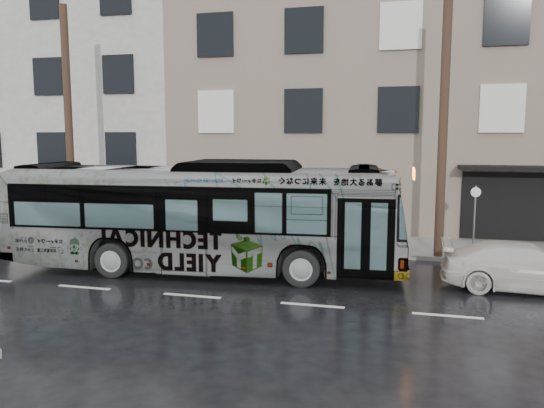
{
  "coord_description": "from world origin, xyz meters",
  "views": [
    {
      "loc": [
        5.33,
        -15.07,
        4.17
      ],
      "look_at": [
        0.91,
        2.5,
        1.84
      ],
      "focal_mm": 35.0,
      "sensor_mm": 36.0,
      "label": 1
    }
  ],
  "objects": [
    {
      "name": "building_grey",
      "position": [
        -18.0,
        14.2,
        8.0
      ],
      "size": [
        26.0,
        15.0,
        16.0
      ],
      "primitive_type": "cube",
      "color": "beige",
      "rests_on": "ground"
    },
    {
      "name": "utility_pole_front",
      "position": [
        6.5,
        3.3,
        4.65
      ],
      "size": [
        0.3,
        0.3,
        9.0
      ],
      "primitive_type": "cylinder",
      "color": "#3D2A1E",
      "rests_on": "sidewalk"
    },
    {
      "name": "bus",
      "position": [
        -0.7,
        0.08,
        1.71
      ],
      "size": [
        12.48,
        3.75,
        3.43
      ],
      "primitive_type": "imported",
      "rotation": [
        0.0,
        0.0,
        1.64
      ],
      "color": "#B2B2B2",
      "rests_on": "ground"
    },
    {
      "name": "sign_post",
      "position": [
        7.6,
        3.3,
        1.35
      ],
      "size": [
        0.06,
        0.06,
        2.4
      ],
      "primitive_type": "cylinder",
      "color": "slate",
      "rests_on": "sidewalk"
    },
    {
      "name": "ground",
      "position": [
        0.0,
        0.0,
        0.0
      ],
      "size": [
        120.0,
        120.0,
        0.0
      ],
      "primitive_type": "plane",
      "color": "black",
      "rests_on": "ground"
    },
    {
      "name": "white_sedan",
      "position": [
        8.59,
        0.2,
        0.64
      ],
      "size": [
        4.48,
        1.93,
        1.28
      ],
      "primitive_type": "imported",
      "rotation": [
        0.0,
        0.0,
        1.54
      ],
      "color": "silver",
      "rests_on": "ground"
    },
    {
      "name": "utility_pole_rear",
      "position": [
        -7.5,
        3.3,
        4.65
      ],
      "size": [
        0.3,
        0.3,
        9.0
      ],
      "primitive_type": "cylinder",
      "color": "#3D2A1E",
      "rests_on": "sidewalk"
    },
    {
      "name": "sidewalk",
      "position": [
        0.0,
        4.9,
        0.07
      ],
      "size": [
        90.0,
        3.6,
        0.15
      ],
      "primitive_type": "cube",
      "color": "gray",
      "rests_on": "ground"
    },
    {
      "name": "building_taupe",
      "position": [
        5.0,
        12.7,
        5.5
      ],
      "size": [
        20.0,
        12.0,
        11.0
      ],
      "primitive_type": "cube",
      "color": "#7C6D5F",
      "rests_on": "ground"
    }
  ]
}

